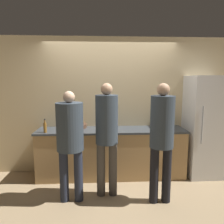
{
  "coord_description": "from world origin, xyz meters",
  "views": [
    {
      "loc": [
        -0.21,
        -3.58,
        1.81
      ],
      "look_at": [
        0.0,
        0.14,
        1.25
      ],
      "focal_mm": 35.0,
      "sensor_mm": 36.0,
      "label": 1
    }
  ],
  "objects_px": {
    "utensil_crock": "(162,123)",
    "bottle_red": "(80,126)",
    "fruit_bowl": "(77,126)",
    "person_center": "(107,130)",
    "person_left": "(70,136)",
    "person_right": "(162,134)",
    "refrigerator": "(204,126)",
    "cup_black": "(158,126)",
    "bottle_amber": "(45,127)"
  },
  "relations": [
    {
      "from": "refrigerator",
      "to": "person_right",
      "type": "height_order",
      "value": "refrigerator"
    },
    {
      "from": "bottle_red",
      "to": "refrigerator",
      "type": "bearing_deg",
      "value": 2.83
    },
    {
      "from": "refrigerator",
      "to": "person_center",
      "type": "height_order",
      "value": "refrigerator"
    },
    {
      "from": "refrigerator",
      "to": "cup_black",
      "type": "distance_m",
      "value": 0.85
    },
    {
      "from": "person_right",
      "to": "bottle_red",
      "type": "distance_m",
      "value": 1.47
    },
    {
      "from": "refrigerator",
      "to": "cup_black",
      "type": "bearing_deg",
      "value": 175.47
    },
    {
      "from": "refrigerator",
      "to": "person_left",
      "type": "height_order",
      "value": "refrigerator"
    },
    {
      "from": "fruit_bowl",
      "to": "bottle_amber",
      "type": "relative_size",
      "value": 1.53
    },
    {
      "from": "person_center",
      "to": "bottle_amber",
      "type": "relative_size",
      "value": 7.32
    },
    {
      "from": "utensil_crock",
      "to": "cup_black",
      "type": "relative_size",
      "value": 2.74
    },
    {
      "from": "utensil_crock",
      "to": "bottle_red",
      "type": "xyz_separation_m",
      "value": [
        -1.57,
        -0.34,
        0.02
      ]
    },
    {
      "from": "person_left",
      "to": "cup_black",
      "type": "xyz_separation_m",
      "value": [
        1.52,
        0.87,
        -0.06
      ]
    },
    {
      "from": "person_left",
      "to": "person_center",
      "type": "xyz_separation_m",
      "value": [
        0.53,
        0.14,
        0.04
      ]
    },
    {
      "from": "person_center",
      "to": "bottle_red",
      "type": "xyz_separation_m",
      "value": [
        -0.46,
        0.55,
        -0.05
      ]
    },
    {
      "from": "cup_black",
      "to": "person_right",
      "type": "bearing_deg",
      "value": -102.28
    },
    {
      "from": "bottle_amber",
      "to": "refrigerator",
      "type": "bearing_deg",
      "value": 3.37
    },
    {
      "from": "utensil_crock",
      "to": "fruit_bowl",
      "type": "bearing_deg",
      "value": -178.53
    },
    {
      "from": "fruit_bowl",
      "to": "cup_black",
      "type": "height_order",
      "value": "fruit_bowl"
    },
    {
      "from": "fruit_bowl",
      "to": "bottle_red",
      "type": "distance_m",
      "value": 0.31
    },
    {
      "from": "person_left",
      "to": "bottle_red",
      "type": "bearing_deg",
      "value": 83.96
    },
    {
      "from": "person_left",
      "to": "bottle_red",
      "type": "xyz_separation_m",
      "value": [
        0.07,
        0.69,
        -0.01
      ]
    },
    {
      "from": "person_center",
      "to": "person_left",
      "type": "bearing_deg",
      "value": -165.54
    },
    {
      "from": "fruit_bowl",
      "to": "bottle_red",
      "type": "relative_size",
      "value": 1.58
    },
    {
      "from": "person_center",
      "to": "fruit_bowl",
      "type": "xyz_separation_m",
      "value": [
        -0.54,
        0.85,
        -0.1
      ]
    },
    {
      "from": "refrigerator",
      "to": "person_right",
      "type": "relative_size",
      "value": 1.07
    },
    {
      "from": "person_left",
      "to": "person_right",
      "type": "bearing_deg",
      "value": -4.62
    },
    {
      "from": "person_center",
      "to": "bottle_red",
      "type": "height_order",
      "value": "person_center"
    },
    {
      "from": "bottle_amber",
      "to": "person_center",
      "type": "bearing_deg",
      "value": -25.32
    },
    {
      "from": "refrigerator",
      "to": "fruit_bowl",
      "type": "xyz_separation_m",
      "value": [
        -2.37,
        0.18,
        -0.0
      ]
    },
    {
      "from": "refrigerator",
      "to": "bottle_red",
      "type": "xyz_separation_m",
      "value": [
        -2.3,
        -0.11,
        0.05
      ]
    },
    {
      "from": "cup_black",
      "to": "utensil_crock",
      "type": "bearing_deg",
      "value": 52.08
    },
    {
      "from": "utensil_crock",
      "to": "bottle_red",
      "type": "distance_m",
      "value": 1.61
    },
    {
      "from": "fruit_bowl",
      "to": "bottle_red",
      "type": "xyz_separation_m",
      "value": [
        0.08,
        -0.3,
        0.05
      ]
    },
    {
      "from": "utensil_crock",
      "to": "bottle_red",
      "type": "height_order",
      "value": "utensil_crock"
    },
    {
      "from": "person_right",
      "to": "bottle_red",
      "type": "bearing_deg",
      "value": 147.31
    },
    {
      "from": "fruit_bowl",
      "to": "bottle_amber",
      "type": "distance_m",
      "value": 0.62
    },
    {
      "from": "refrigerator",
      "to": "person_right",
      "type": "distance_m",
      "value": 1.4
    },
    {
      "from": "utensil_crock",
      "to": "bottle_amber",
      "type": "xyz_separation_m",
      "value": [
        -2.16,
        -0.39,
        0.03
      ]
    },
    {
      "from": "refrigerator",
      "to": "cup_black",
      "type": "height_order",
      "value": "refrigerator"
    },
    {
      "from": "person_center",
      "to": "cup_black",
      "type": "bearing_deg",
      "value": 36.49
    },
    {
      "from": "person_right",
      "to": "cup_black",
      "type": "xyz_separation_m",
      "value": [
        0.21,
        0.98,
        -0.1
      ]
    },
    {
      "from": "utensil_crock",
      "to": "cup_black",
      "type": "height_order",
      "value": "utensil_crock"
    },
    {
      "from": "person_center",
      "to": "fruit_bowl",
      "type": "relative_size",
      "value": 4.77
    },
    {
      "from": "person_right",
      "to": "fruit_bowl",
      "type": "xyz_separation_m",
      "value": [
        -1.31,
        1.09,
        -0.11
      ]
    },
    {
      "from": "fruit_bowl",
      "to": "utensil_crock",
      "type": "bearing_deg",
      "value": 1.47
    },
    {
      "from": "person_center",
      "to": "person_right",
      "type": "bearing_deg",
      "value": -17.44
    },
    {
      "from": "person_left",
      "to": "cup_black",
      "type": "height_order",
      "value": "person_left"
    },
    {
      "from": "utensil_crock",
      "to": "bottle_amber",
      "type": "height_order",
      "value": "utensil_crock"
    },
    {
      "from": "cup_black",
      "to": "person_left",
      "type": "bearing_deg",
      "value": -150.29
    },
    {
      "from": "person_right",
      "to": "refrigerator",
      "type": "bearing_deg",
      "value": 40.6
    }
  ]
}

